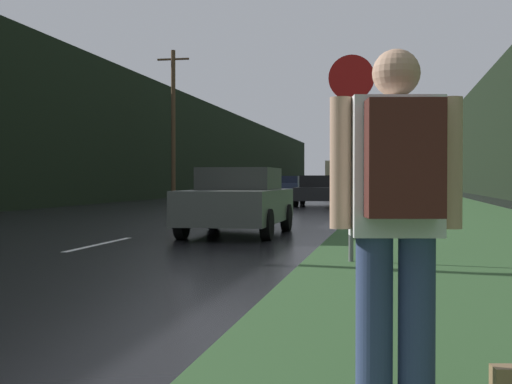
% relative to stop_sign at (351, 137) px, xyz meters
% --- Properties ---
extents(grass_verge, '(6.00, 240.00, 0.02)m').
position_rel_stop_sign_xyz_m(grass_verge, '(2.31, 29.37, -1.82)').
color(grass_verge, '#33562D').
rests_on(grass_verge, ground_plane).
extents(lane_stripe_c, '(0.12, 3.00, 0.01)m').
position_rel_stop_sign_xyz_m(lane_stripe_c, '(-4.77, 2.10, -1.83)').
color(lane_stripe_c, silver).
rests_on(lane_stripe_c, ground_plane).
extents(lane_stripe_d, '(0.12, 3.00, 0.01)m').
position_rel_stop_sign_xyz_m(lane_stripe_d, '(-4.77, 9.10, -1.83)').
color(lane_stripe_d, silver).
rests_on(lane_stripe_d, ground_plane).
extents(lane_stripe_e, '(0.12, 3.00, 0.01)m').
position_rel_stop_sign_xyz_m(lane_stripe_e, '(-4.77, 16.10, -1.83)').
color(lane_stripe_e, silver).
rests_on(lane_stripe_e, ground_plane).
extents(treeline_far_side, '(2.00, 140.00, 7.39)m').
position_rel_stop_sign_xyz_m(treeline_far_side, '(-14.85, 39.37, 1.87)').
color(treeline_far_side, black).
rests_on(treeline_far_side, ground_plane).
extents(treeline_near_side, '(2.00, 140.00, 8.92)m').
position_rel_stop_sign_xyz_m(treeline_near_side, '(8.31, 39.37, 2.63)').
color(treeline_near_side, black).
rests_on(treeline_near_side, ground_plane).
extents(utility_pole_far, '(1.80, 0.24, 8.36)m').
position_rel_stop_sign_xyz_m(utility_pole_far, '(-11.28, 27.47, 2.48)').
color(utility_pole_far, '#4C3823').
rests_on(utility_pole_far, ground_plane).
extents(stop_sign, '(0.66, 0.07, 3.02)m').
position_rel_stop_sign_xyz_m(stop_sign, '(0.00, 0.00, 0.00)').
color(stop_sign, slate).
rests_on(stop_sign, ground_plane).
extents(hitchhiker_with_backpack, '(0.63, 0.48, 1.84)m').
position_rel_stop_sign_xyz_m(hitchhiker_with_backpack, '(0.60, -6.93, -0.78)').
color(hitchhiker_with_backpack, navy).
rests_on(hitchhiker_with_backpack, ground_plane).
extents(car_passing_near, '(1.96, 4.29, 1.47)m').
position_rel_stop_sign_xyz_m(car_passing_near, '(-2.73, 4.88, -1.09)').
color(car_passing_near, '#4C514C').
rests_on(car_passing_near, ground_plane).
extents(car_passing_far, '(1.93, 4.00, 1.40)m').
position_rel_stop_sign_xyz_m(car_passing_far, '(-2.73, 22.28, -1.14)').
color(car_passing_far, black).
rests_on(car_passing_far, ground_plane).
extents(car_oncoming, '(1.83, 4.02, 1.48)m').
position_rel_stop_sign_xyz_m(car_oncoming, '(-6.81, 41.85, -1.08)').
color(car_oncoming, '#2D3856').
rests_on(car_oncoming, ground_plane).
extents(delivery_truck, '(2.40, 7.95, 3.71)m').
position_rel_stop_sign_xyz_m(delivery_truck, '(-6.81, 86.43, 0.10)').
color(delivery_truck, '#6E684F').
rests_on(delivery_truck, ground_plane).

